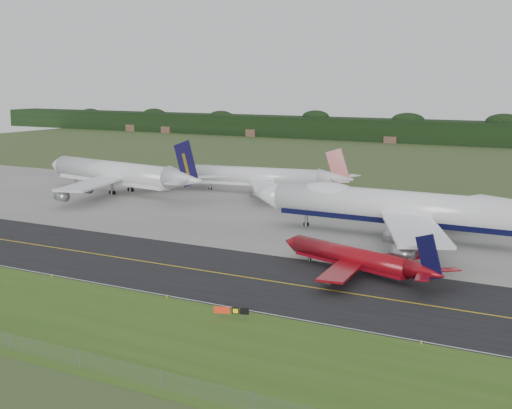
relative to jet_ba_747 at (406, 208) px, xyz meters
The scene contains 16 objects.
ground 44.51m from the jet_ba_747, 114.61° to the right, with size 600.00×600.00×0.00m, color #3E4F25.
grass_verge 77.51m from the jet_ba_747, 103.73° to the right, with size 400.00×30.00×0.01m, color #325719.
taxiway 48.14m from the jet_ba_747, 112.60° to the right, with size 400.00×32.00×0.02m, color black.
apron 22.36m from the jet_ba_747, 149.08° to the left, with size 400.00×78.00×0.01m, color slate.
taxiway_centreline 48.14m from the jet_ba_747, 112.60° to the right, with size 400.00×0.40×0.00m, color gold.
taxiway_edge_line 62.63m from the jet_ba_747, 107.11° to the right, with size 400.00×0.25×0.00m, color silver.
perimeter_fence 90.08m from the jet_ba_747, 101.76° to the right, with size 320.00×0.10×320.00m.
horizon_treeline 234.46m from the jet_ba_747, 94.48° to the left, with size 700.00×25.00×12.00m.
jet_ba_747 is the anchor object (origin of this frame).
jet_red_737 32.32m from the jet_ba_747, 87.36° to the right, with size 35.00×27.77×9.70m.
jet_navy_gold 96.19m from the jet_ba_747, 168.99° to the left, with size 68.07×58.60×17.60m.
jet_star_tail 68.27m from the jet_ba_747, 145.15° to the left, with size 55.08×45.62×14.54m.
taxiway_sign 64.47m from the jet_ba_747, 95.00° to the right, with size 4.91×1.93×1.72m.
edge_marker_left 75.36m from the jet_ba_747, 126.30° to the right, with size 0.16×0.16×0.50m, color yellow.
edge_marker_center 63.94m from the jet_ba_747, 107.98° to the right, with size 0.16×0.16×0.50m, color yellow.
edge_marker_right 64.49m from the jet_ba_747, 70.57° to the right, with size 0.16×0.16×0.50m, color yellow.
Camera 1 is at (63.92, -108.33, 34.26)m, focal length 50.00 mm.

